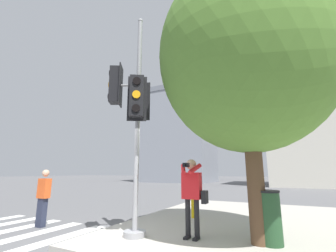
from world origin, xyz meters
name	(u,v)px	position (x,y,z in m)	size (l,w,h in m)	color
ground_plane	(88,250)	(0.00, 0.00, 0.00)	(160.00, 160.00, 0.00)	#5B5B5E
sidewalk_corner	(286,227)	(3.50, 3.50, 0.08)	(8.00, 8.00, 0.15)	#ADA89E
crosswalk_stripes	(15,229)	(-3.01, 0.34, 0.00)	(4.03, 2.60, 0.01)	silver
traffic_signal_pole	(133,109)	(0.50, 0.65, 2.98)	(1.16, 1.37, 5.26)	#939399
person_photographer	(192,190)	(1.77, 1.12, 1.13)	(0.58, 0.54, 1.63)	black
pedestrian_distant	(43,196)	(-2.64, 0.80, 0.83)	(0.34, 0.20, 1.57)	#282D42
street_tree	(246,58)	(3.05, 1.34, 4.03)	(3.91, 3.91, 6.04)	brown
fire_hydrant	(194,205)	(1.04, 3.18, 0.52)	(0.16, 0.22, 0.73)	yellow
trash_bin	(269,217)	(3.24, 1.41, 0.65)	(0.47, 0.47, 1.00)	#234728
building_left	(178,135)	(-11.03, 29.36, 7.35)	(10.80, 8.50, 14.68)	gray
building_right	(334,128)	(9.15, 26.61, 6.27)	(13.96, 10.36, 12.51)	beige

